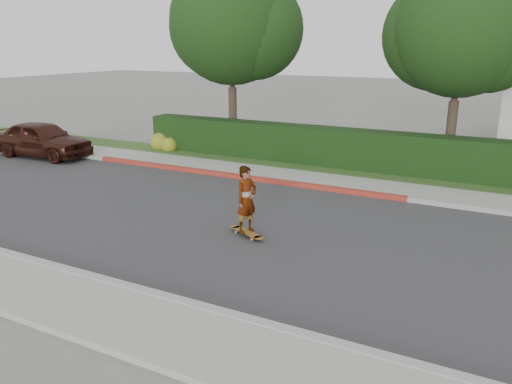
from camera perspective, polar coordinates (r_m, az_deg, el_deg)
ground at (r=12.02m, az=8.52°, el=-5.73°), size 120.00×120.00×0.00m
road at (r=12.02m, az=8.52°, el=-5.71°), size 60.00×8.00×0.01m
curb_near at (r=8.59m, az=-0.69°, el=-14.63°), size 60.00×0.20×0.15m
sidewalk_near at (r=7.94m, az=-3.87°, el=-17.69°), size 60.00×1.60×0.12m
curb_far at (r=15.73m, az=13.39°, el=-0.31°), size 60.00×0.20×0.15m
curb_red_section at (r=17.52m, az=-2.64°, el=1.86°), size 12.00×0.21×0.15m
sidewalk_far at (r=16.58m, az=14.15°, el=0.44°), size 60.00×1.60×0.12m
planting_strip at (r=18.09m, az=15.34°, el=1.66°), size 60.00×1.60×0.10m
hedge at (r=19.29m, az=7.14°, el=5.17°), size 15.00×1.00×1.50m
flowering_shrub at (r=22.33m, az=-10.52°, el=5.49°), size 1.40×1.00×0.90m
tree_left at (r=22.19m, az=-2.59°, el=18.48°), size 5.99×5.21×8.00m
tree_center at (r=19.88m, az=22.47°, el=16.49°), size 5.66×4.84×7.44m
skateboard at (r=12.23m, az=-1.07°, el=-4.63°), size 1.17×0.69×0.11m
skateboarder at (r=11.95m, az=-1.09°, el=-0.87°), size 0.57×0.70×1.65m
car_maroon at (r=22.53m, az=-23.23°, el=5.57°), size 4.40×1.90×1.48m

